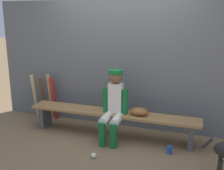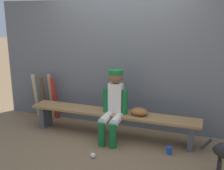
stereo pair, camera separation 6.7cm
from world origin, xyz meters
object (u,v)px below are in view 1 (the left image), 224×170
Objects in this scene: player_seated at (114,103)px; cup_on_ground at (170,150)px; baseball_glove at (139,111)px; baseball at (94,155)px; bat_aluminum_red at (54,99)px; cup_on_bench at (116,109)px; bat_wood_tan at (50,97)px; bat_wood_dark at (43,97)px; bat_wood_natural at (35,96)px; dugout_bench at (112,117)px.

player_seated reaches higher than cup_on_ground.
cup_on_ground is at bearing -29.02° from baseball_glove.
cup_on_ground is (0.99, 0.47, 0.02)m from baseball.
bat_aluminum_red is 1.39m from cup_on_bench.
player_seated reaches higher than bat_wood_tan.
baseball_glove is at bearing 150.98° from cup_on_ground.
player_seated is at bearing -16.53° from bat_wood_dark.
bat_wood_natural is at bearing 179.87° from bat_aluminum_red.
bat_aluminum_red reaches higher than dugout_bench.
baseball is (1.25, -1.10, -0.38)m from bat_aluminum_red.
player_seated reaches higher than dugout_bench.
cup_on_ground is at bearing 25.41° from baseball.
baseball is 1.10m from cup_on_ground.
bat_wood_tan is 1.01× the size of bat_wood_natural.
dugout_bench is 1.06m from cup_on_ground.
dugout_bench is at bearing -15.53° from bat_wood_tan.
player_seated is 0.87m from baseball.
cup_on_bench is (0.02, 0.09, -0.13)m from player_seated.
player_seated reaches higher than bat_aluminum_red.
bat_wood_dark is 0.95× the size of bat_wood_natural.
baseball_glove is at bearing -11.24° from bat_aluminum_red.
player_seated is 0.42m from baseball_glove.
bat_wood_tan is at bearing 6.84° from bat_wood_natural.
player_seated is (0.06, -0.11, 0.27)m from dugout_bench.
player_seated reaches higher than bat_wood_natural.
baseball_glove is 0.34× the size of bat_aluminum_red.
baseball_glove is 0.32× the size of bat_wood_tan.
player_seated is 1.80m from bat_wood_natural.
cup_on_ground reaches higher than baseball.
player_seated is 1.31× the size of bat_wood_natural.
cup_on_ground is (0.92, -0.19, -0.55)m from player_seated.
player_seated is at bearing 83.52° from baseball.
cup_on_ground is (0.53, -0.29, -0.43)m from baseball_glove.
baseball is at bearing -41.50° from bat_aluminum_red.
baseball_glove is at bearing 2.08° from cup_on_bench.
bat_wood_natural is at bearing -173.37° from bat_wood_dark.
player_seated is 15.18× the size of baseball.
bat_aluminum_red reaches higher than bat_wood_dark.
bat_wood_tan reaches higher than bat_aluminum_red.
dugout_bench reaches higher than baseball.
player_seated reaches higher than baseball.
bat_wood_natural is at bearing 165.53° from player_seated.
bat_wood_tan reaches higher than bat_wood_natural.
bat_wood_natural reaches higher than cup_on_bench.
bat_wood_dark is at bearing 175.51° from bat_aluminum_red.
bat_wood_natural is at bearing 146.40° from baseball.
bat_wood_tan is 1.50m from cup_on_bench.
bat_wood_dark is at bearing 6.63° from bat_wood_natural.
baseball_glove is 0.74m from cup_on_ground.
player_seated is at bearing -164.46° from baseball_glove.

